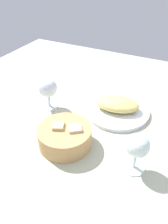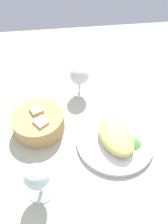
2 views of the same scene
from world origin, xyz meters
The scene contains 7 objects.
ground_plane centered at (0.00, 0.00, -1.00)cm, with size 140.00×140.00×2.00cm, color #A8AC93.
plate centered at (-5.60, -14.27, 0.70)cm, with size 23.80×23.80×1.40cm, color white.
omelette centered at (-5.60, -14.27, 3.61)cm, with size 15.73×9.77×4.41cm, color #D9C567.
lettuce_garnish centered at (-7.76, -19.47, 1.98)cm, with size 4.93×4.93×1.15cm, color #448539.
bread_basket centered at (2.93, 8.81, 3.20)cm, with size 16.31×16.31×7.16cm.
wine_glass_near centered at (18.72, -6.10, 7.79)cm, with size 7.12×7.12×11.90cm.
wine_glass_far centered at (-18.70, 8.39, 7.70)cm, with size 6.53×6.53×11.71cm.
Camera 1 is at (-24.59, 51.06, 49.14)cm, focal length 35.67 mm.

